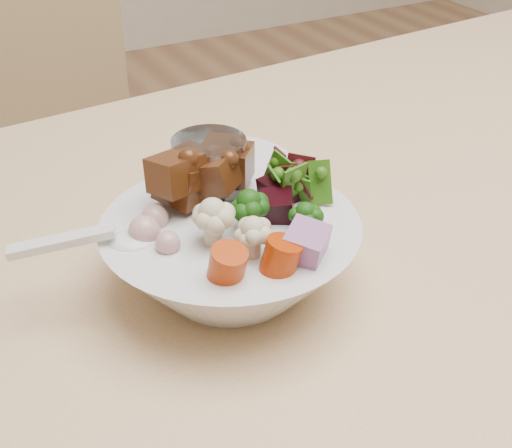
# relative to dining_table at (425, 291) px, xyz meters

# --- Properties ---
(dining_table) EXTENTS (1.82, 1.12, 0.81)m
(dining_table) POSITION_rel_dining_table_xyz_m (0.00, 0.00, 0.00)
(dining_table) COLOR #DEBB83
(dining_table) RESTS_ON ground
(chair_far) EXTENTS (0.45, 0.45, 0.91)m
(chair_far) POSITION_rel_dining_table_xyz_m (-0.27, 0.73, -0.22)
(chair_far) COLOR tan
(chair_far) RESTS_ON ground
(food_bowl) EXTENTS (0.23, 0.23, 0.12)m
(food_bowl) POSITION_rel_dining_table_xyz_m (-0.23, 0.01, 0.12)
(food_bowl) COLOR silver
(food_bowl) RESTS_ON dining_table
(soup_spoon) EXTENTS (0.13, 0.07, 0.02)m
(soup_spoon) POSITION_rel_dining_table_xyz_m (-0.33, 0.03, 0.15)
(soup_spoon) COLOR silver
(soup_spoon) RESTS_ON food_bowl
(water_glass) EXTENTS (0.07, 0.07, 0.12)m
(water_glass) POSITION_rel_dining_table_xyz_m (-0.22, 0.08, 0.14)
(water_glass) COLOR white
(water_glass) RESTS_ON dining_table
(side_bowl) EXTENTS (0.14, 0.14, 0.05)m
(side_bowl) POSITION_rel_dining_table_xyz_m (-0.17, 0.15, 0.11)
(side_bowl) COLOR silver
(side_bowl) RESTS_ON dining_table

